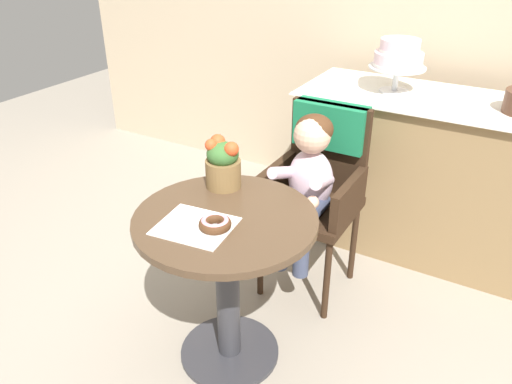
% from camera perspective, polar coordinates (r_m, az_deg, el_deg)
% --- Properties ---
extents(ground_plane, '(8.00, 8.00, 0.00)m').
position_cam_1_polar(ground_plane, '(2.41, -2.95, -17.58)').
color(ground_plane, gray).
extents(cafe_table, '(0.72, 0.72, 0.72)m').
position_cam_1_polar(cafe_table, '(2.07, -3.30, -7.78)').
color(cafe_table, '#4C3826').
rests_on(cafe_table, ground).
extents(wicker_chair, '(0.42, 0.45, 0.95)m').
position_cam_1_polar(wicker_chair, '(2.50, 7.27, 2.43)').
color(wicker_chair, '#332114').
rests_on(wicker_chair, ground).
extents(seated_child, '(0.27, 0.32, 0.73)m').
position_cam_1_polar(seated_child, '(2.36, 5.82, 1.82)').
color(seated_child, silver).
rests_on(seated_child, ground).
extents(paper_napkin, '(0.30, 0.27, 0.00)m').
position_cam_1_polar(paper_napkin, '(1.90, -6.83, -3.82)').
color(paper_napkin, white).
rests_on(paper_napkin, cafe_table).
extents(donut_front, '(0.12, 0.12, 0.04)m').
position_cam_1_polar(donut_front, '(1.87, -4.63, -3.51)').
color(donut_front, '#4C2D19').
rests_on(donut_front, cafe_table).
extents(flower_vase, '(0.16, 0.15, 0.22)m').
position_cam_1_polar(flower_vase, '(2.12, -3.74, 3.32)').
color(flower_vase, brown).
rests_on(flower_vase, cafe_table).
extents(display_counter, '(1.56, 0.62, 0.90)m').
position_cam_1_polar(display_counter, '(3.00, 19.64, 1.53)').
color(display_counter, '#93754C').
rests_on(display_counter, ground).
extents(tiered_cake_stand, '(0.30, 0.30, 0.28)m').
position_cam_1_polar(tiered_cake_stand, '(2.84, 15.76, 14.41)').
color(tiered_cake_stand, silver).
rests_on(tiered_cake_stand, display_counter).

